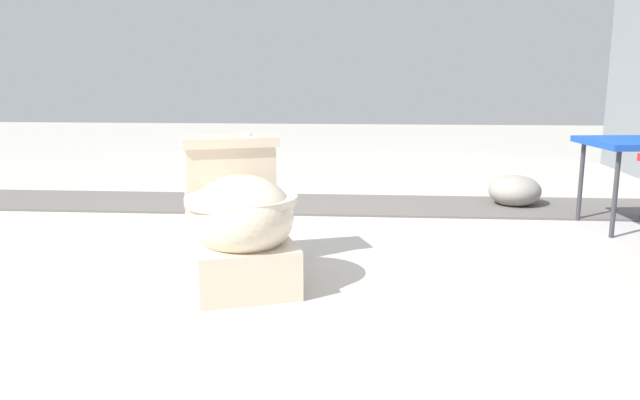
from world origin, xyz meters
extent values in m
plane|color=#B7B2A8|center=(0.00, 0.00, 0.00)|extent=(14.00, 14.00, 0.00)
cube|color=#605B56|center=(-1.14, 0.50, 0.01)|extent=(0.56, 8.00, 0.01)
cube|color=beige|center=(0.17, 0.14, 0.09)|extent=(0.68, 0.52, 0.17)
ellipsoid|color=beige|center=(0.26, 0.18, 0.26)|extent=(0.54, 0.49, 0.28)
cylinder|color=beige|center=(0.26, 0.18, 0.32)|extent=(0.50, 0.50, 0.03)
cube|color=beige|center=(-0.03, 0.07, 0.32)|extent=(0.28, 0.38, 0.30)
cube|color=beige|center=(-0.03, 0.07, 0.49)|extent=(0.32, 0.41, 0.04)
cylinder|color=silver|center=(-0.05, 0.15, 0.51)|extent=(0.02, 0.02, 0.01)
cube|color=#1947B2|center=(-0.72, 1.89, 0.42)|extent=(0.49, 0.49, 0.03)
cylinder|color=#38383D|center=(-0.53, 1.74, 0.20)|extent=(0.02, 0.02, 0.40)
cylinder|color=#38383D|center=(-0.87, 1.70, 0.20)|extent=(0.02, 0.02, 0.40)
ellipsoid|color=gray|center=(-1.21, 1.45, 0.09)|extent=(0.41, 0.41, 0.18)
camera|label=1|loc=(2.35, 0.60, 0.74)|focal=35.00mm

